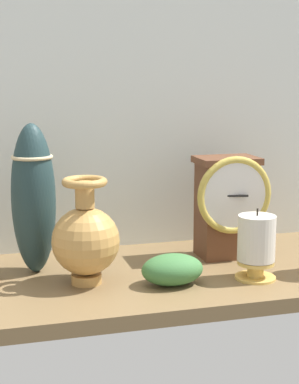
# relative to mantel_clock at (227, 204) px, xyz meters

# --- Properties ---
(ground_plane) EXTENTS (1.00, 0.36, 0.02)m
(ground_plane) POSITION_rel_mantel_clock_xyz_m (-0.18, -0.05, -0.11)
(ground_plane) COLOR brown
(back_wall) EXTENTS (1.20, 0.02, 0.65)m
(back_wall) POSITION_rel_mantel_clock_xyz_m (-0.18, 0.14, 0.23)
(back_wall) COLOR silver
(back_wall) RESTS_ON ground_plane
(mantel_clock) EXTENTS (0.14, 0.09, 0.19)m
(mantel_clock) POSITION_rel_mantel_clock_xyz_m (0.00, 0.00, 0.00)
(mantel_clock) COLOR brown
(mantel_clock) RESTS_ON ground_plane
(brass_vase_bulbous) EXTENTS (0.11, 0.11, 0.17)m
(brass_vase_bulbous) POSITION_rel_mantel_clock_xyz_m (-0.28, -0.08, -0.02)
(brass_vase_bulbous) COLOR #BC8B48
(brass_vase_bulbous) RESTS_ON ground_plane
(pillar_candle_near_clock) EXTENTS (0.07, 0.07, 0.12)m
(pillar_candle_near_clock) POSITION_rel_mantel_clock_xyz_m (-0.00, -0.13, -0.04)
(pillar_candle_near_clock) COLOR #D7AF54
(pillar_candle_near_clock) RESTS_ON ground_plane
(tall_ceramic_vase) EXTENTS (0.07, 0.07, 0.26)m
(tall_ceramic_vase) POSITION_rel_mantel_clock_xyz_m (-0.35, 0.01, 0.03)
(tall_ceramic_vase) COLOR #20373A
(tall_ceramic_vase) RESTS_ON ground_plane
(ivy_sprig) EXTENTS (0.10, 0.07, 0.05)m
(ivy_sprig) POSITION_rel_mantel_clock_xyz_m (-0.14, -0.12, -0.07)
(ivy_sprig) COLOR #3B713A
(ivy_sprig) RESTS_ON ground_plane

